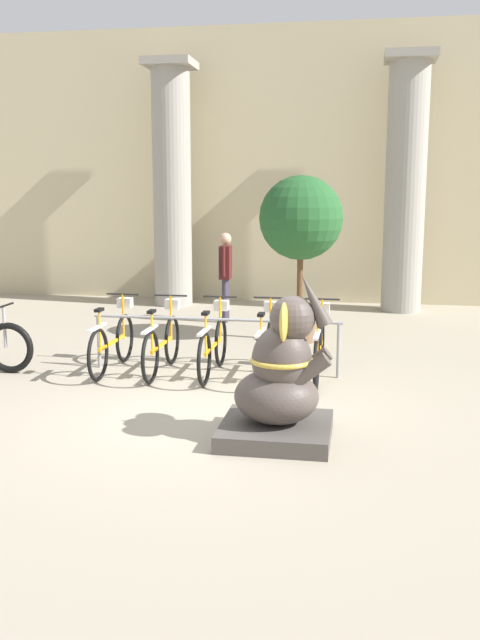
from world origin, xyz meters
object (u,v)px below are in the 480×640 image
(bicycle_1, at_px, (162,343))
(elephant_statue, at_px, (281,383))
(potted_tree, at_px, (301,225))
(bicycle_2, at_px, (213,345))
(bicycle_4, at_px, (319,349))
(bicycle_3, at_px, (266,347))
(bicycle_0, at_px, (113,341))
(person_pedestrian, at_px, (226,269))

(bicycle_1, relative_size, elephant_statue, 1.03)
(elephant_statue, height_order, potted_tree, potted_tree)
(bicycle_1, xyz_separation_m, potted_tree, (1.68, 2.45, 1.52))
(bicycle_2, xyz_separation_m, bicycle_4, (1.44, 0.02, 0.00))
(bicycle_4, relative_size, elephant_statue, 1.03)
(elephant_statue, xyz_separation_m, potted_tree, (-0.24, 4.84, 1.35))
(bicycle_3, distance_m, bicycle_4, 0.72)
(elephant_statue, relative_size, potted_tree, 0.63)
(bicycle_1, height_order, bicycle_4, same)
(elephant_statue, bearing_deg, bicycle_4, 84.20)
(bicycle_1, height_order, bicycle_2, same)
(bicycle_0, distance_m, bicycle_2, 1.44)
(bicycle_0, distance_m, bicycle_1, 0.72)
(bicycle_0, distance_m, potted_tree, 3.74)
(bicycle_0, xyz_separation_m, bicycle_3, (2.16, 0.02, 0.00))
(elephant_statue, distance_m, person_pedestrian, 6.56)
(bicycle_1, xyz_separation_m, bicycle_4, (2.16, 0.02, 0.00))
(bicycle_2, distance_m, elephant_statue, 2.68)
(elephant_statue, bearing_deg, potted_tree, 92.79)
(elephant_statue, bearing_deg, bicycle_3, 101.10)
(bicycle_2, bearing_deg, person_pedestrian, 98.45)
(bicycle_4, bearing_deg, bicycle_0, -179.72)
(elephant_statue, relative_size, person_pedestrian, 1.02)
(elephant_statue, bearing_deg, bicycle_0, 137.66)
(potted_tree, bearing_deg, elephant_statue, -87.21)
(bicycle_3, bearing_deg, potted_tree, 84.38)
(bicycle_3, relative_size, elephant_statue, 1.03)
(bicycle_3, xyz_separation_m, person_pedestrian, (-1.30, 3.89, 0.60))
(bicycle_0, relative_size, bicycle_4, 1.00)
(bicycle_0, height_order, bicycle_4, same)
(elephant_statue, bearing_deg, person_pedestrian, 105.72)
(bicycle_1, height_order, elephant_statue, elephant_statue)
(bicycle_0, distance_m, bicycle_3, 2.16)
(person_pedestrian, distance_m, potted_tree, 2.31)
(bicycle_0, distance_m, elephant_statue, 3.56)
(bicycle_3, distance_m, elephant_statue, 2.47)
(bicycle_1, bearing_deg, elephant_statue, -51.34)
(bicycle_0, bearing_deg, bicycle_3, 0.51)
(bicycle_3, distance_m, potted_tree, 2.87)
(elephant_statue, bearing_deg, bicycle_2, 116.47)
(bicycle_1, distance_m, person_pedestrian, 3.96)
(bicycle_2, distance_m, potted_tree, 3.03)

